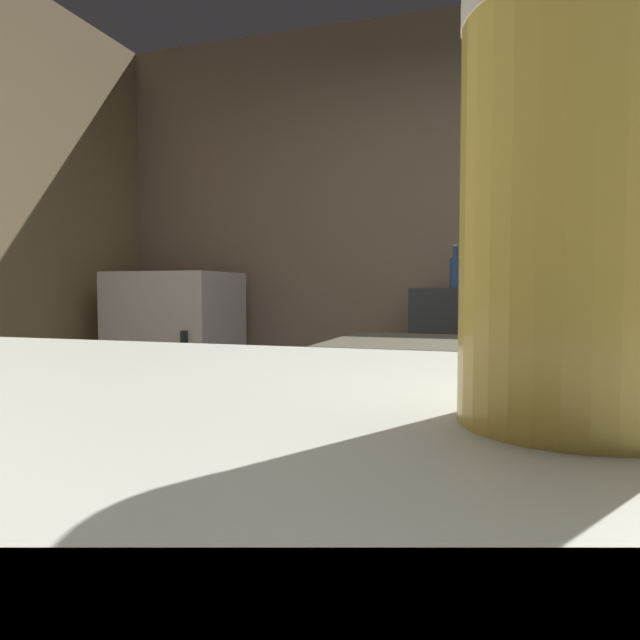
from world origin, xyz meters
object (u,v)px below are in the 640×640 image
(mixing_bowl, at_px, (534,335))
(bottle_hot_sauce, at_px, (552,273))
(mini_fridge, at_px, (176,372))
(pint_glass_near, at_px, (578,211))
(bottle_olive_oil, at_px, (455,271))

(mixing_bowl, height_order, bottle_hot_sauce, bottle_hot_sauce)
(mini_fridge, bearing_deg, mixing_bowl, -28.45)
(mini_fridge, relative_size, pint_glass_near, 8.38)
(bottle_hot_sauce, bearing_deg, bottle_olive_oil, -173.95)
(bottle_olive_oil, relative_size, bottle_hot_sauce, 1.17)
(pint_glass_near, bearing_deg, mini_fridge, 124.53)
(mini_fridge, relative_size, mixing_bowl, 6.43)
(bottle_olive_oil, bearing_deg, mini_fridge, -176.06)
(pint_glass_near, distance_m, bottle_olive_oil, 2.87)
(mini_fridge, height_order, mixing_bowl, mini_fridge)
(mixing_bowl, distance_m, pint_glass_near, 1.69)
(mixing_bowl, bearing_deg, bottle_olive_oil, 105.98)
(mini_fridge, xyz_separation_m, bottle_olive_oil, (1.63, 0.11, 0.59))
(bottle_olive_oil, bearing_deg, mixing_bowl, -74.02)
(mixing_bowl, distance_m, bottle_olive_oil, 1.25)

